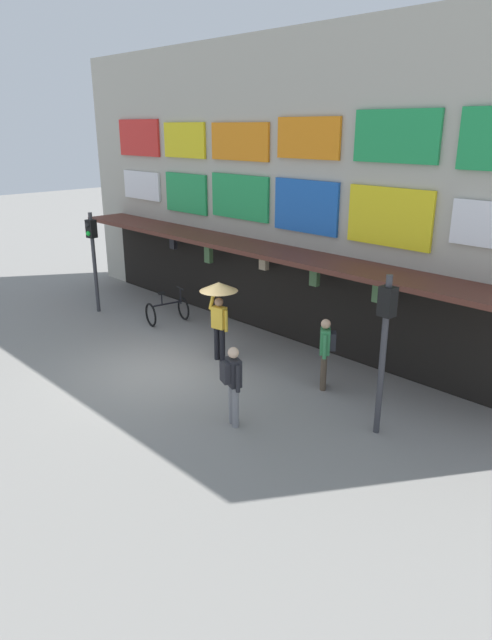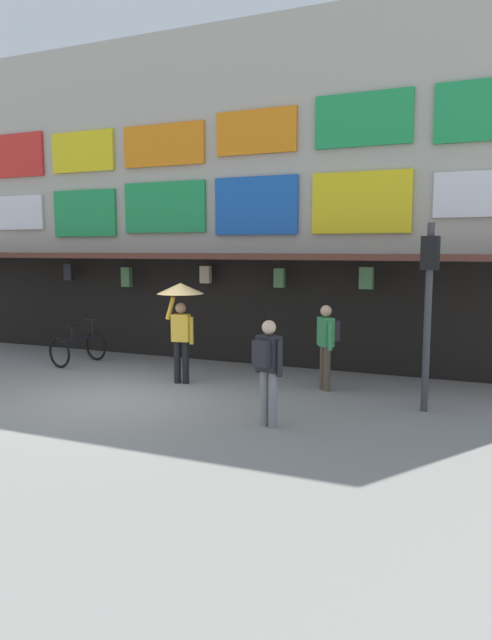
{
  "view_description": "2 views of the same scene",
  "coord_description": "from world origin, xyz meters",
  "px_view_note": "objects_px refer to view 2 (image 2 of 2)",
  "views": [
    {
      "loc": [
        10.51,
        -7.2,
        5.71
      ],
      "look_at": [
        1.59,
        1.47,
        1.37
      ],
      "focal_mm": 31.23,
      "sensor_mm": 36.0,
      "label": 1
    },
    {
      "loc": [
        6.22,
        -8.54,
        2.78
      ],
      "look_at": [
        2.05,
        1.4,
        1.41
      ],
      "focal_mm": 31.83,
      "sensor_mm": 36.0,
      "label": 2
    }
  ],
  "objects_px": {
    "bicycle_parked": "(78,348)",
    "pedestrian_in_red": "(268,365)",
    "traffic_light_far": "(429,287)",
    "pedestrian_with_umbrella": "(181,304)",
    "pedestrian_in_purple": "(327,341)"
  },
  "relations": [
    {
      "from": "traffic_light_far",
      "to": "pedestrian_in_purple",
      "type": "xyz_separation_m",
      "value": [
        -1.94,
        0.79,
        -1.16
      ]
    },
    {
      "from": "traffic_light_far",
      "to": "pedestrian_with_umbrella",
      "type": "height_order",
      "value": "traffic_light_far"
    },
    {
      "from": "traffic_light_far",
      "to": "pedestrian_in_purple",
      "type": "bearing_deg",
      "value": 157.83
    },
    {
      "from": "pedestrian_with_umbrella",
      "to": "pedestrian_in_purple",
      "type": "bearing_deg",
      "value": 12.31
    },
    {
      "from": "traffic_light_far",
      "to": "bicycle_parked",
      "type": "relative_size",
      "value": 2.51
    },
    {
      "from": "traffic_light_far",
      "to": "pedestrian_with_umbrella",
      "type": "relative_size",
      "value": 1.54
    },
    {
      "from": "traffic_light_far",
      "to": "pedestrian_in_red",
      "type": "height_order",
      "value": "traffic_light_far"
    },
    {
      "from": "bicycle_parked",
      "to": "pedestrian_with_umbrella",
      "type": "height_order",
      "value": "pedestrian_with_umbrella"
    },
    {
      "from": "traffic_light_far",
      "to": "bicycle_parked",
      "type": "xyz_separation_m",
      "value": [
        -8.1,
        0.93,
        -1.75
      ]
    },
    {
      "from": "traffic_light_far",
      "to": "pedestrian_in_purple",
      "type": "height_order",
      "value": "traffic_light_far"
    },
    {
      "from": "pedestrian_with_umbrella",
      "to": "bicycle_parked",
      "type": "bearing_deg",
      "value": 166.68
    },
    {
      "from": "pedestrian_in_purple",
      "to": "pedestrian_in_red",
      "type": "bearing_deg",
      "value": -95.3
    },
    {
      "from": "traffic_light_far",
      "to": "pedestrian_in_purple",
      "type": "distance_m",
      "value": 2.39
    },
    {
      "from": "bicycle_parked",
      "to": "pedestrian_in_red",
      "type": "bearing_deg",
      "value": -25.15
    },
    {
      "from": "pedestrian_in_red",
      "to": "pedestrian_in_purple",
      "type": "relative_size",
      "value": 1.0
    }
  ]
}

